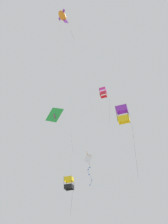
# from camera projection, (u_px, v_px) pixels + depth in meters

# --- Properties ---
(kite_delta_upper_right) EXTENTS (3.75, 4.16, 7.82)m
(kite_delta_upper_right) POSITION_uv_depth(u_px,v_px,m) (55.00, 115.00, 34.21)
(kite_delta_upper_right) COLOR green
(kite_diamond_low_drifter) EXTENTS (0.61, 1.23, 3.45)m
(kite_diamond_low_drifter) POSITION_uv_depth(u_px,v_px,m) (88.00, 159.00, 25.54)
(kite_diamond_low_drifter) COLOR white
(kite_fish_near_left) EXTENTS (1.89, 1.43, 5.45)m
(kite_fish_near_left) POSITION_uv_depth(u_px,v_px,m) (62.00, 16.00, 26.79)
(kite_fish_near_left) COLOR orange
(kite_box_mid_left) EXTENTS (2.39, 2.28, 9.46)m
(kite_box_mid_left) POSITION_uv_depth(u_px,v_px,m) (123.00, 115.00, 29.92)
(kite_box_mid_left) COLOR purple
(kite_box_highest) EXTENTS (1.75, 1.59, 7.21)m
(kite_box_highest) POSITION_uv_depth(u_px,v_px,m) (103.00, 93.00, 38.40)
(kite_box_highest) COLOR #DB2D93
(kite_box_far_centre) EXTENTS (1.36, 1.37, 4.30)m
(kite_box_far_centre) POSITION_uv_depth(u_px,v_px,m) (69.00, 183.00, 27.54)
(kite_box_far_centre) COLOR yellow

